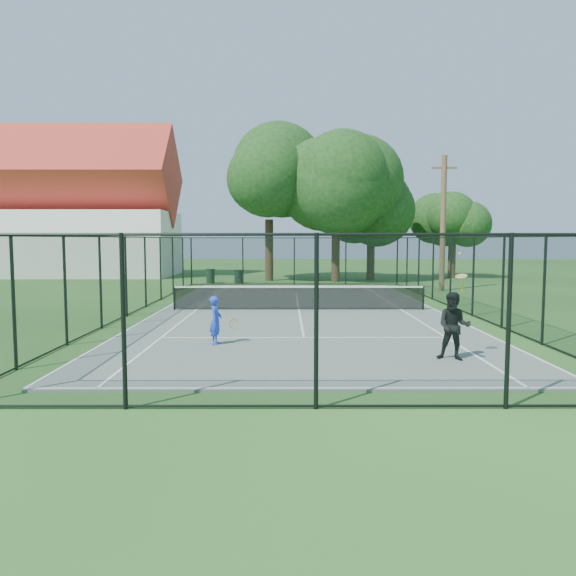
{
  "coord_description": "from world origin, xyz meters",
  "views": [
    {
      "loc": [
        -0.51,
        -22.36,
        2.89
      ],
      "look_at": [
        -0.45,
        -3.0,
        1.2
      ],
      "focal_mm": 35.0,
      "sensor_mm": 36.0,
      "label": 1
    }
  ],
  "objects_px": {
    "utility_pole": "(443,223)",
    "tennis_net": "(299,297)",
    "player_blue": "(216,320)",
    "trash_bin_left": "(211,276)",
    "player_black": "(454,326)",
    "trash_bin_right": "(239,276)"
  },
  "relations": [
    {
      "from": "tennis_net",
      "to": "utility_pole",
      "type": "relative_size",
      "value": 1.35
    },
    {
      "from": "tennis_net",
      "to": "player_blue",
      "type": "bearing_deg",
      "value": -108.03
    },
    {
      "from": "tennis_net",
      "to": "utility_pole",
      "type": "xyz_separation_m",
      "value": [
        8.22,
        9.0,
        3.23
      ]
    },
    {
      "from": "trash_bin_left",
      "to": "player_black",
      "type": "distance_m",
      "value": 25.44
    },
    {
      "from": "trash_bin_right",
      "to": "player_black",
      "type": "relative_size",
      "value": 0.35
    },
    {
      "from": "tennis_net",
      "to": "trash_bin_right",
      "type": "xyz_separation_m",
      "value": [
        -3.64,
        14.32,
        -0.13
      ]
    },
    {
      "from": "utility_pole",
      "to": "trash_bin_left",
      "type": "bearing_deg",
      "value": 158.37
    },
    {
      "from": "utility_pole",
      "to": "tennis_net",
      "type": "bearing_deg",
      "value": -132.42
    },
    {
      "from": "trash_bin_left",
      "to": "player_black",
      "type": "xyz_separation_m",
      "value": [
        8.91,
        -23.83,
        0.39
      ]
    },
    {
      "from": "trash_bin_left",
      "to": "trash_bin_right",
      "type": "distance_m",
      "value": 1.86
    },
    {
      "from": "utility_pole",
      "to": "player_black",
      "type": "bearing_deg",
      "value": -104.64
    },
    {
      "from": "player_black",
      "to": "utility_pole",
      "type": "bearing_deg",
      "value": 75.36
    },
    {
      "from": "trash_bin_right",
      "to": "utility_pole",
      "type": "height_order",
      "value": "utility_pole"
    },
    {
      "from": "player_black",
      "to": "tennis_net",
      "type": "bearing_deg",
      "value": 110.01
    },
    {
      "from": "tennis_net",
      "to": "trash_bin_right",
      "type": "height_order",
      "value": "tennis_net"
    },
    {
      "from": "tennis_net",
      "to": "trash_bin_right",
      "type": "bearing_deg",
      "value": 104.26
    },
    {
      "from": "player_blue",
      "to": "player_black",
      "type": "distance_m",
      "value": 6.16
    },
    {
      "from": "player_black",
      "to": "trash_bin_left",
      "type": "bearing_deg",
      "value": 110.51
    },
    {
      "from": "trash_bin_left",
      "to": "utility_pole",
      "type": "distance_m",
      "value": 15.13
    },
    {
      "from": "trash_bin_right",
      "to": "player_black",
      "type": "bearing_deg",
      "value": -73.42
    },
    {
      "from": "tennis_net",
      "to": "utility_pole",
      "type": "distance_m",
      "value": 12.61
    },
    {
      "from": "tennis_net",
      "to": "utility_pole",
      "type": "bearing_deg",
      "value": 47.58
    }
  ]
}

